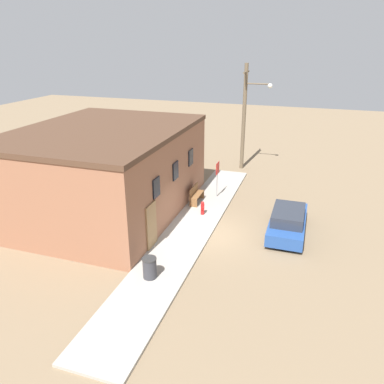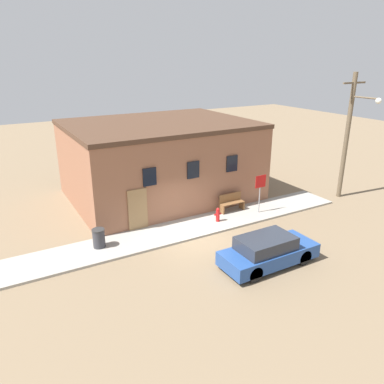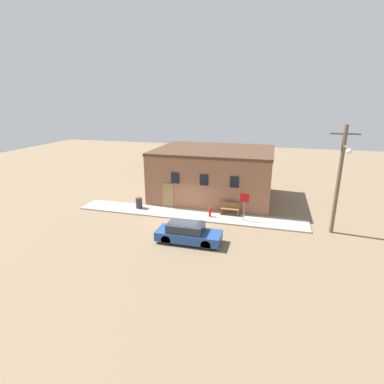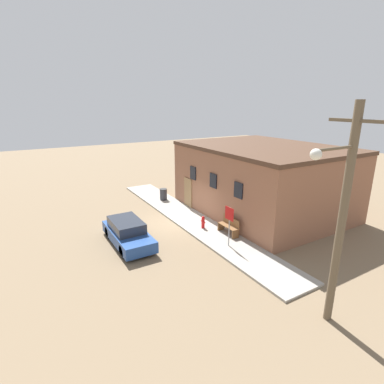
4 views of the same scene
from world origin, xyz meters
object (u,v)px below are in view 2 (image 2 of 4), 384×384
(bench, at_px, (231,203))
(stop_sign, at_px, (260,187))
(utility_pole, at_px, (349,133))
(parked_car, at_px, (268,251))
(trash_bin, at_px, (99,238))
(fire_hydrant, at_px, (218,215))

(bench, bearing_deg, stop_sign, -38.19)
(bench, relative_size, utility_pole, 0.19)
(stop_sign, xyz_separation_m, parked_car, (-3.15, -4.41, -0.98))
(trash_bin, distance_m, utility_pole, 15.42)
(trash_bin, height_order, parked_car, parked_car)
(utility_pole, bearing_deg, parked_car, -156.64)
(stop_sign, xyz_separation_m, utility_pole, (6.15, -0.39, 2.39))
(fire_hydrant, xyz_separation_m, trash_bin, (-6.21, 0.31, 0.06))
(stop_sign, relative_size, trash_bin, 2.45)
(trash_bin, bearing_deg, utility_pole, -3.08)
(bench, distance_m, trash_bin, 7.68)
(fire_hydrant, height_order, trash_bin, trash_bin)
(fire_hydrant, relative_size, trash_bin, 0.86)
(bench, height_order, utility_pole, utility_pole)
(fire_hydrant, xyz_separation_m, bench, (1.46, 0.84, 0.10))
(fire_hydrant, relative_size, parked_car, 0.18)
(parked_car, bearing_deg, stop_sign, 54.44)
(utility_pole, bearing_deg, fire_hydrant, 176.78)
(fire_hydrant, distance_m, parked_car, 4.54)
(trash_bin, relative_size, utility_pole, 0.12)
(utility_pole, bearing_deg, trash_bin, 176.92)
(bench, bearing_deg, parked_car, -110.07)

